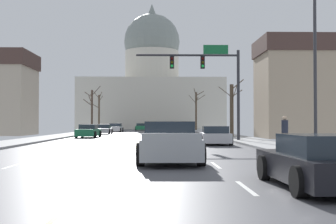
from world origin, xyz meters
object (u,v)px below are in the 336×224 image
object	(u,v)px
street_lamp_right	(307,47)
sedan_near_03	(320,163)
pickup_truck_near_02	(170,143)
sedan_oncoming_00	(89,131)
sedan_near_01	(168,140)
sedan_oncoming_03	(141,127)
sedan_near_00	(215,136)
pedestrian_00	(285,130)
sedan_oncoming_01	(104,130)
signal_gantry	(210,72)
sedan_oncoming_02	(115,128)

from	to	relation	value
street_lamp_right	sedan_near_03	world-z (taller)	street_lamp_right
pickup_truck_near_02	sedan_near_03	distance (m)	7.56
sedan_oncoming_00	sedan_near_01	bearing A→B (deg)	-69.02
sedan_near_01	sedan_oncoming_03	bearing A→B (deg)	93.76
street_lamp_right	sedan_near_00	bearing A→B (deg)	103.94
street_lamp_right	sedan_near_03	bearing A→B (deg)	-107.50
sedan_near_00	pedestrian_00	size ratio (longest dim) A/B	2.55
sedan_near_03	pedestrian_00	bearing A→B (deg)	77.07
sedan_near_00	sedan_near_03	xyz separation A→B (m)	(-0.09, -18.97, 0.01)
street_lamp_right	sedan_oncoming_01	xyz separation A→B (m)	(-13.20, 35.96, -4.14)
signal_gantry	pedestrian_00	xyz separation A→B (m)	(2.55, -10.71, -4.22)
sedan_near_00	sedan_oncoming_00	xyz separation A→B (m)	(-10.52, 13.32, 0.03)
sedan_near_01	pedestrian_00	world-z (taller)	pedestrian_00
signal_gantry	pickup_truck_near_02	size ratio (longest dim) A/B	1.37
sedan_near_03	pedestrian_00	world-z (taller)	pedestrian_00
sedan_near_01	pedestrian_00	xyz separation A→B (m)	(6.01, -1.03, 0.51)
sedan_oncoming_02	sedan_oncoming_03	xyz separation A→B (m)	(3.41, 11.98, -0.01)
signal_gantry	sedan_oncoming_00	world-z (taller)	signal_gantry
pickup_truck_near_02	pedestrian_00	distance (m)	8.20
sedan_near_01	sedan_oncoming_02	xyz separation A→B (m)	(-6.98, 42.35, 0.05)
sedan_oncoming_00	sedan_oncoming_01	size ratio (longest dim) A/B	0.93
sedan_oncoming_00	sedan_oncoming_03	distance (m)	35.61
sedan_oncoming_02	pedestrian_00	size ratio (longest dim) A/B	2.60
signal_gantry	sedan_oncoming_02	xyz separation A→B (m)	(-10.43, 32.67, -4.68)
street_lamp_right	sedan_oncoming_02	world-z (taller)	street_lamp_right
street_lamp_right	sedan_oncoming_03	bearing A→B (deg)	99.06
pickup_truck_near_02	sedan_oncoming_03	bearing A→B (deg)	93.30
sedan_near_03	sedan_oncoming_00	size ratio (longest dim) A/B	0.98
sedan_oncoming_00	sedan_near_00	bearing A→B (deg)	-51.69
sedan_near_03	sedan_oncoming_01	size ratio (longest dim) A/B	0.92
sedan_near_00	sedan_oncoming_02	world-z (taller)	sedan_oncoming_02
sedan_oncoming_01	sedan_near_03	bearing A→B (deg)	-76.70
street_lamp_right	sedan_near_00	world-z (taller)	street_lamp_right
sedan_near_00	signal_gantry	bearing A→B (deg)	87.34
sedan_oncoming_00	sedan_oncoming_03	size ratio (longest dim) A/B	1.03
sedan_oncoming_01	sedan_oncoming_00	bearing A→B (deg)	-89.62
sedan_oncoming_00	pedestrian_00	world-z (taller)	pedestrian_00
sedan_oncoming_02	sedan_oncoming_03	size ratio (longest dim) A/B	1.03
signal_gantry	sedan_near_01	distance (m)	11.31
street_lamp_right	sedan_oncoming_02	bearing A→B (deg)	105.22
sedan_oncoming_00	sedan_oncoming_02	size ratio (longest dim) A/B	1.00
sedan_oncoming_00	sedan_oncoming_01	bearing A→B (deg)	90.38
signal_gantry	street_lamp_right	world-z (taller)	street_lamp_right
sedan_near_01	pedestrian_00	size ratio (longest dim) A/B	2.61
sedan_near_03	sedan_oncoming_00	world-z (taller)	sedan_oncoming_00
sedan_near_03	sedan_oncoming_00	bearing A→B (deg)	107.91
sedan_near_00	sedan_oncoming_01	world-z (taller)	sedan_near_00
sedan_near_01	sedan_oncoming_03	world-z (taller)	sedan_oncoming_03
sedan_oncoming_02	street_lamp_right	bearing A→B (deg)	-74.78
sedan_oncoming_01	sedan_near_00	bearing A→B (deg)	-67.43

